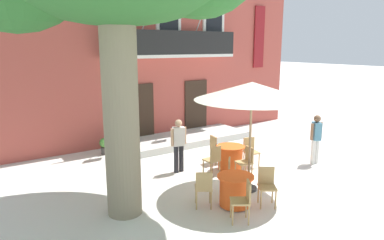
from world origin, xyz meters
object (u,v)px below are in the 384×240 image
(cafe_table_middle, at_px, (230,158))
(cafe_chair_middle_3, at_px, (246,160))
(cafe_table_near_tree, at_px, (235,190))
(cafe_chair_near_tree_0, at_px, (204,187))
(cafe_chair_middle_0, at_px, (250,150))
(cafe_chair_near_tree_1, at_px, (244,199))
(cafe_chair_near_tree_2, at_px, (267,184))
(pedestrian_near_entrance, at_px, (316,137))
(cafe_chair_near_tree_3, at_px, (233,173))
(pedestrian_mid_plaza, at_px, (179,143))
(cafe_umbrella, at_px, (252,91))
(cafe_chair_middle_1, at_px, (216,147))
(ground_planter_left, at_px, (104,145))
(cafe_chair_middle_2, at_px, (213,159))

(cafe_table_middle, bearing_deg, cafe_chair_middle_3, -94.12)
(cafe_table_near_tree, relative_size, cafe_chair_near_tree_0, 0.95)
(cafe_table_near_tree, height_order, cafe_chair_middle_0, cafe_chair_middle_0)
(cafe_chair_near_tree_0, height_order, cafe_chair_middle_3, same)
(cafe_table_middle, height_order, cafe_chair_middle_0, cafe_chair_middle_0)
(cafe_chair_near_tree_0, relative_size, cafe_chair_near_tree_1, 1.00)
(cafe_chair_near_tree_2, relative_size, pedestrian_near_entrance, 0.57)
(pedestrian_near_entrance, bearing_deg, cafe_chair_near_tree_2, -160.23)
(cafe_chair_near_tree_3, distance_m, pedestrian_mid_plaza, 2.15)
(cafe_chair_near_tree_1, xyz_separation_m, cafe_umbrella, (1.27, 1.19, 2.08))
(cafe_chair_middle_3, height_order, pedestrian_near_entrance, pedestrian_near_entrance)
(cafe_chair_near_tree_1, height_order, pedestrian_near_entrance, pedestrian_near_entrance)
(cafe_table_near_tree, bearing_deg, cafe_chair_middle_1, 60.55)
(cafe_chair_near_tree_3, bearing_deg, cafe_table_near_tree, -126.58)
(cafe_umbrella, relative_size, pedestrian_mid_plaza, 1.80)
(ground_planter_left, relative_size, pedestrian_near_entrance, 0.36)
(cafe_chair_near_tree_1, xyz_separation_m, ground_planter_left, (-0.78, 6.30, -0.20))
(cafe_umbrella, xyz_separation_m, pedestrian_mid_plaza, (-0.81, 2.18, -1.70))
(cafe_chair_middle_1, relative_size, ground_planter_left, 1.57)
(cafe_umbrella, bearing_deg, ground_planter_left, 111.88)
(cafe_table_middle, xyz_separation_m, cafe_chair_middle_0, (0.75, -0.08, 0.14))
(cafe_table_middle, distance_m, cafe_chair_middle_2, 0.77)
(cafe_chair_near_tree_2, xyz_separation_m, pedestrian_mid_plaza, (-0.55, 3.06, 0.38))
(cafe_chair_middle_3, relative_size, pedestrian_near_entrance, 0.57)
(cafe_chair_near_tree_3, xyz_separation_m, cafe_umbrella, (0.47, -0.08, 2.08))
(cafe_chair_middle_0, distance_m, pedestrian_mid_plaza, 2.32)
(cafe_chair_near_tree_1, height_order, cafe_chair_middle_1, same)
(pedestrian_mid_plaza, bearing_deg, cafe_chair_middle_0, -21.20)
(cafe_chair_near_tree_0, distance_m, cafe_table_middle, 2.71)
(cafe_chair_near_tree_1, relative_size, cafe_chair_near_tree_3, 1.00)
(cafe_chair_near_tree_3, bearing_deg, cafe_table_middle, 52.09)
(cafe_table_near_tree, height_order, cafe_chair_middle_2, cafe_chair_middle_2)
(cafe_chair_near_tree_0, xyz_separation_m, pedestrian_near_entrance, (4.80, 0.55, 0.37))
(cafe_chair_near_tree_0, bearing_deg, cafe_chair_middle_2, 46.54)
(cafe_table_middle, distance_m, cafe_umbrella, 2.70)
(cafe_table_near_tree, relative_size, cafe_chair_near_tree_2, 0.95)
(cafe_table_middle, distance_m, cafe_chair_middle_0, 0.77)
(cafe_chair_near_tree_1, relative_size, cafe_table_middle, 1.05)
(cafe_chair_near_tree_3, distance_m, pedestrian_near_entrance, 3.71)
(cafe_chair_near_tree_2, bearing_deg, cafe_table_middle, 70.16)
(cafe_chair_middle_1, bearing_deg, cafe_chair_middle_0, -49.08)
(cafe_chair_middle_2, xyz_separation_m, cafe_umbrella, (0.17, -1.32, 2.08))
(cafe_table_middle, bearing_deg, cafe_chair_middle_2, -171.57)
(ground_planter_left, bearing_deg, cafe_table_near_tree, -78.62)
(cafe_table_near_tree, height_order, ground_planter_left, cafe_table_near_tree)
(cafe_umbrella, bearing_deg, cafe_chair_middle_1, 74.47)
(cafe_chair_near_tree_0, relative_size, pedestrian_near_entrance, 0.57)
(cafe_chair_near_tree_0, distance_m, cafe_chair_middle_2, 2.07)
(cafe_chair_near_tree_3, distance_m, cafe_umbrella, 2.14)
(cafe_chair_near_tree_0, bearing_deg, ground_planter_left, 94.94)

